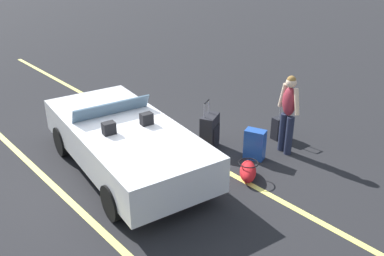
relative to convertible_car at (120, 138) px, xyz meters
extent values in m
plane|color=black|center=(-0.21, 0.03, -0.59)|extent=(80.00, 80.00, 0.00)
cube|color=#EAE066|center=(-0.21, -1.34, -0.59)|extent=(18.00, 0.12, 0.01)
cube|color=#EAE066|center=(-0.21, 1.36, -0.59)|extent=(18.00, 0.12, 0.01)
cube|color=silver|center=(-0.21, 0.03, 0.03)|extent=(4.31, 2.33, 0.64)
cube|color=silver|center=(1.21, -0.18, -0.08)|extent=(1.54, 1.84, 0.38)
cube|color=slate|center=(0.30, -0.04, 0.50)|extent=(0.40, 1.56, 0.31)
cube|color=black|center=(-0.36, 0.42, 0.46)|extent=(0.19, 0.24, 0.22)
cube|color=black|center=(-0.46, -0.31, 0.46)|extent=(0.19, 0.24, 0.22)
cylinder|color=black|center=(1.17, 0.65, -0.29)|extent=(0.63, 0.30, 0.60)
cylinder|color=black|center=(0.94, -0.95, -0.29)|extent=(0.63, 0.30, 0.60)
cylinder|color=black|center=(-1.35, 1.01, -0.29)|extent=(0.63, 0.30, 0.60)
cylinder|color=black|center=(-1.58, -0.59, -0.29)|extent=(0.63, 0.30, 0.60)
cube|color=black|center=(-0.60, -1.79, -0.22)|extent=(0.47, 0.55, 0.74)
cube|color=black|center=(-0.74, -1.85, -0.27)|extent=(0.19, 0.35, 0.41)
cylinder|color=gray|center=(-0.48, -1.87, 0.30)|extent=(0.03, 0.03, 0.29)
cylinder|color=gray|center=(-0.60, -1.63, 0.30)|extent=(0.03, 0.03, 0.29)
cylinder|color=black|center=(-0.54, -1.75, 0.44)|extent=(0.15, 0.25, 0.03)
sphere|color=black|center=(-0.43, -1.89, -0.57)|extent=(0.04, 0.04, 0.04)
sphere|color=black|center=(-0.59, -1.59, -0.57)|extent=(0.04, 0.04, 0.04)
cube|color=#1E479E|center=(-1.54, -2.14, -0.28)|extent=(0.46, 0.37, 0.62)
sphere|color=black|center=(-1.63, -2.28, -0.57)|extent=(0.04, 0.04, 0.04)
sphere|color=black|center=(-1.37, -2.17, -0.57)|extent=(0.04, 0.04, 0.04)
cube|color=black|center=(-1.30, -3.25, -0.34)|extent=(0.23, 0.36, 0.50)
cylinder|color=gray|center=(-1.34, -3.15, 0.06)|extent=(0.02, 0.02, 0.30)
cylinder|color=gray|center=(-1.36, -3.34, 0.06)|extent=(0.02, 0.02, 0.30)
cylinder|color=black|center=(-1.35, -3.25, 0.21)|extent=(0.05, 0.19, 0.03)
sphere|color=black|center=(-1.36, -3.13, -0.57)|extent=(0.04, 0.04, 0.04)
sphere|color=black|center=(-1.38, -3.36, -0.57)|extent=(0.04, 0.04, 0.04)
ellipsoid|color=red|center=(-1.97, -1.46, -0.44)|extent=(0.65, 0.68, 0.30)
torus|color=black|center=(-1.97, -1.46, -0.26)|extent=(0.52, 0.52, 0.02)
cylinder|color=#1E2338|center=(-1.87, -2.80, -0.18)|extent=(0.18, 0.18, 0.82)
cylinder|color=#1E2338|center=(-1.67, -2.84, -0.18)|extent=(0.18, 0.18, 0.82)
ellipsoid|color=maroon|center=(-1.77, -2.82, 0.53)|extent=(0.36, 0.28, 0.60)
sphere|color=beige|center=(-1.77, -2.82, 0.93)|extent=(0.21, 0.21, 0.21)
sphere|color=olive|center=(-1.77, -2.82, 0.97)|extent=(0.18, 0.18, 0.18)
cylinder|color=beige|center=(-1.97, -2.78, 0.60)|extent=(0.21, 0.13, 0.53)
cylinder|color=beige|center=(-1.57, -2.87, 0.60)|extent=(0.21, 0.13, 0.53)
camera|label=1|loc=(-6.30, 3.74, 3.59)|focal=39.45mm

